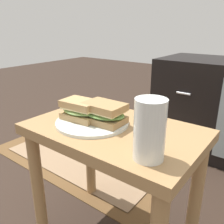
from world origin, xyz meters
name	(u,v)px	position (x,y,z in m)	size (l,w,h in m)	color
side_table	(114,152)	(0.00, 0.00, 0.37)	(0.56, 0.36, 0.46)	#A37A4C
area_rug	(90,155)	(-0.49, 0.40, 0.00)	(1.14, 0.67, 0.01)	brown
plate	(92,122)	(-0.08, -0.02, 0.47)	(0.24, 0.24, 0.01)	silver
sandwich_front	(81,110)	(-0.12, -0.03, 0.50)	(0.14, 0.10, 0.07)	tan
sandwich_back	(104,113)	(-0.03, -0.01, 0.50)	(0.15, 0.10, 0.07)	#9E7A4C
beer_glass	(150,130)	(0.18, -0.10, 0.53)	(0.08, 0.08, 0.15)	silver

